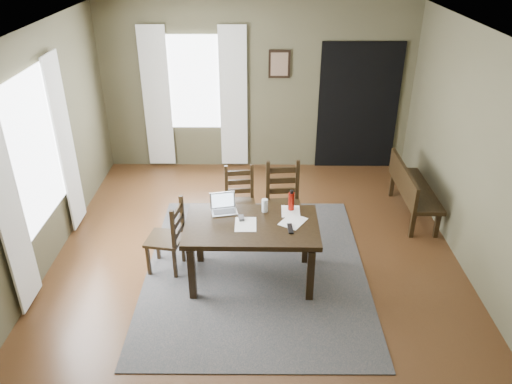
{
  "coord_description": "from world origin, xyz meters",
  "views": [
    {
      "loc": [
        0.03,
        -4.86,
        3.66
      ],
      "look_at": [
        0.0,
        0.3,
        0.9
      ],
      "focal_mm": 35.0,
      "sensor_mm": 36.0,
      "label": 1
    }
  ],
  "objects_px": {
    "dining_table": "(252,231)",
    "chair_end": "(168,237)",
    "water_bottle": "(291,201)",
    "chair_back_left": "(240,202)",
    "chair_back_right": "(284,203)",
    "laptop": "(223,207)",
    "bench": "(411,187)"
  },
  "relations": [
    {
      "from": "dining_table",
      "to": "chair_end",
      "type": "bearing_deg",
      "value": 169.58
    },
    {
      "from": "water_bottle",
      "to": "chair_end",
      "type": "bearing_deg",
      "value": -174.7
    },
    {
      "from": "dining_table",
      "to": "chair_back_left",
      "type": "relative_size",
      "value": 1.65
    },
    {
      "from": "dining_table",
      "to": "water_bottle",
      "type": "xyz_separation_m",
      "value": [
        0.45,
        0.32,
        0.21
      ]
    },
    {
      "from": "chair_back_left",
      "to": "chair_back_right",
      "type": "xyz_separation_m",
      "value": [
        0.56,
        -0.14,
        0.06
      ]
    },
    {
      "from": "dining_table",
      "to": "laptop",
      "type": "distance_m",
      "value": 0.47
    },
    {
      "from": "bench",
      "to": "laptop",
      "type": "height_order",
      "value": "laptop"
    },
    {
      "from": "bench",
      "to": "water_bottle",
      "type": "bearing_deg",
      "value": 123.6
    },
    {
      "from": "chair_back_right",
      "to": "bench",
      "type": "xyz_separation_m",
      "value": [
        1.8,
        0.57,
        -0.05
      ]
    },
    {
      "from": "dining_table",
      "to": "chair_back_right",
      "type": "xyz_separation_m",
      "value": [
        0.4,
        0.91,
        -0.16
      ]
    },
    {
      "from": "bench",
      "to": "water_bottle",
      "type": "xyz_separation_m",
      "value": [
        -1.74,
        -1.16,
        0.42
      ]
    },
    {
      "from": "chair_end",
      "to": "chair_back_left",
      "type": "height_order",
      "value": "chair_end"
    },
    {
      "from": "chair_back_right",
      "to": "laptop",
      "type": "distance_m",
      "value": 1.0
    },
    {
      "from": "dining_table",
      "to": "chair_back_right",
      "type": "bearing_deg",
      "value": 67.07
    },
    {
      "from": "chair_back_left",
      "to": "laptop",
      "type": "xyz_separation_m",
      "value": [
        -0.16,
        -0.75,
        0.36
      ]
    },
    {
      "from": "chair_back_right",
      "to": "water_bottle",
      "type": "height_order",
      "value": "chair_back_right"
    },
    {
      "from": "bench",
      "to": "dining_table",
      "type": "bearing_deg",
      "value": 124.02
    },
    {
      "from": "dining_table",
      "to": "chair_end",
      "type": "xyz_separation_m",
      "value": [
        -0.98,
        0.19,
        -0.21
      ]
    },
    {
      "from": "chair_end",
      "to": "laptop",
      "type": "height_order",
      "value": "laptop"
    },
    {
      "from": "dining_table",
      "to": "chair_back_left",
      "type": "distance_m",
      "value": 1.09
    },
    {
      "from": "chair_end",
      "to": "laptop",
      "type": "bearing_deg",
      "value": 108.78
    },
    {
      "from": "laptop",
      "to": "chair_back_left",
      "type": "bearing_deg",
      "value": 65.84
    },
    {
      "from": "chair_back_left",
      "to": "chair_back_right",
      "type": "distance_m",
      "value": 0.58
    },
    {
      "from": "dining_table",
      "to": "chair_back_left",
      "type": "bearing_deg",
      "value": 99.64
    },
    {
      "from": "chair_end",
      "to": "chair_back_right",
      "type": "relative_size",
      "value": 0.89
    },
    {
      "from": "dining_table",
      "to": "laptop",
      "type": "relative_size",
      "value": 4.47
    },
    {
      "from": "laptop",
      "to": "water_bottle",
      "type": "height_order",
      "value": "water_bottle"
    },
    {
      "from": "laptop",
      "to": "water_bottle",
      "type": "relative_size",
      "value": 1.34
    },
    {
      "from": "chair_end",
      "to": "water_bottle",
      "type": "xyz_separation_m",
      "value": [
        1.43,
        0.13,
        0.42
      ]
    },
    {
      "from": "chair_end",
      "to": "chair_back_right",
      "type": "height_order",
      "value": "chair_back_right"
    },
    {
      "from": "chair_back_right",
      "to": "water_bottle",
      "type": "bearing_deg",
      "value": -90.06
    },
    {
      "from": "bench",
      "to": "laptop",
      "type": "relative_size",
      "value": 4.01
    }
  ]
}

